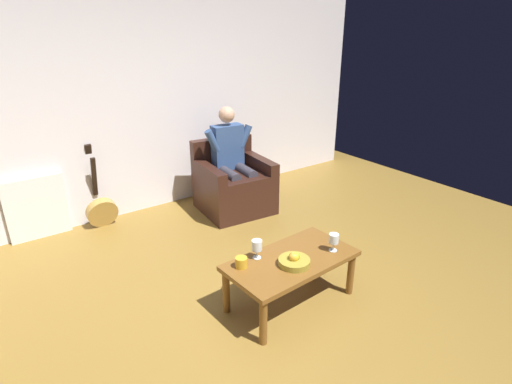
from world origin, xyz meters
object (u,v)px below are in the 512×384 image
object	(u,v)px
coffee_table	(291,264)
wine_glass_near	(257,246)
person_seated	(232,157)
wine_glass_far	(334,240)
candle_jar	(241,262)
armchair	(233,186)
guitar	(101,209)
fruit_bowl	(294,260)

from	to	relation	value
coffee_table	wine_glass_near	xyz separation A→B (m)	(0.22, -0.17, 0.17)
coffee_table	person_seated	bearing A→B (deg)	-109.26
person_seated	wine_glass_far	world-z (taller)	person_seated
wine_glass_near	wine_glass_far	world-z (taller)	wine_glass_near
candle_jar	armchair	bearing A→B (deg)	-121.36
armchair	person_seated	distance (m)	0.37
armchair	guitar	xyz separation A→B (m)	(1.49, -0.50, -0.10)
person_seated	guitar	distance (m)	1.64
person_seated	wine_glass_far	bearing A→B (deg)	87.23
wine_glass_far	candle_jar	distance (m)	0.80
person_seated	wine_glass_far	xyz separation A→B (m)	(0.29, 1.98, -0.15)
person_seated	coffee_table	xyz separation A→B (m)	(0.65, 1.87, -0.31)
candle_jar	coffee_table	bearing A→B (deg)	161.82
guitar	candle_jar	world-z (taller)	guitar
fruit_bowl	guitar	bearing A→B (deg)	-72.08
guitar	wine_glass_far	xyz separation A→B (m)	(-1.20, 2.48, 0.32)
wine_glass_near	candle_jar	bearing A→B (deg)	12.04
person_seated	fruit_bowl	world-z (taller)	person_seated
person_seated	wine_glass_near	xyz separation A→B (m)	(0.88, 1.70, -0.15)
fruit_bowl	wine_glass_far	bearing A→B (deg)	175.92
person_seated	candle_jar	world-z (taller)	person_seated
armchair	fruit_bowl	bearing A→B (deg)	75.91
wine_glass_far	candle_jar	xyz separation A→B (m)	(0.76, -0.25, -0.06)
person_seated	coffee_table	world-z (taller)	person_seated
wine_glass_far	person_seated	bearing A→B (deg)	-98.42
coffee_table	wine_glass_near	bearing A→B (deg)	-37.13
person_seated	coffee_table	bearing A→B (deg)	76.39
armchair	fruit_bowl	distance (m)	2.07
armchair	wine_glass_near	bearing A→B (deg)	68.25
person_seated	fruit_bowl	distance (m)	2.09
person_seated	fruit_bowl	bearing A→B (deg)	75.97
armchair	wine_glass_near	xyz separation A→B (m)	(0.88, 1.69, 0.22)
guitar	wine_glass_far	size ratio (longest dim) A/B	6.12
armchair	fruit_bowl	xyz separation A→B (m)	(0.70, 1.95, 0.15)
person_seated	wine_glass_near	distance (m)	1.92
wine_glass_far	fruit_bowl	size ratio (longest dim) A/B	0.62
person_seated	guitar	xyz separation A→B (m)	(1.49, -0.49, -0.47)
coffee_table	wine_glass_far	bearing A→B (deg)	162.51
fruit_bowl	person_seated	bearing A→B (deg)	-109.68
guitar	person_seated	bearing A→B (deg)	161.68
wine_glass_far	fruit_bowl	bearing A→B (deg)	-4.08
armchair	candle_jar	bearing A→B (deg)	64.28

